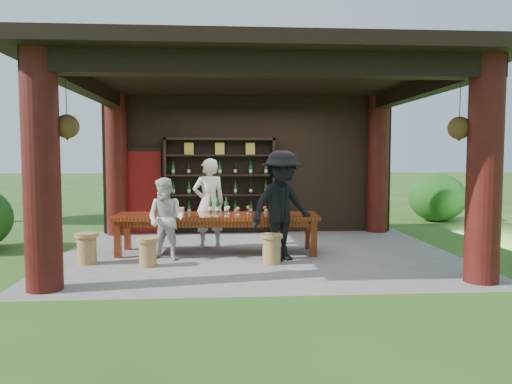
{
  "coord_description": "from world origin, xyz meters",
  "views": [
    {
      "loc": [
        -0.69,
        -9.43,
        1.87
      ],
      "look_at": [
        0.0,
        0.4,
        1.15
      ],
      "focal_mm": 35.0,
      "sensor_mm": 36.0,
      "label": 1
    }
  ],
  "objects": [
    {
      "name": "pavilion",
      "position": [
        -0.01,
        0.43,
        2.13
      ],
      "size": [
        7.5,
        6.0,
        3.6
      ],
      "color": "slate",
      "rests_on": "ground"
    },
    {
      "name": "stool_far_left",
      "position": [
        -3.01,
        -0.74,
        0.29
      ],
      "size": [
        0.41,
        0.41,
        0.54
      ],
      "rotation": [
        0.0,
        0.0,
        0.2
      ],
      "color": "olive",
      "rests_on": "ground"
    },
    {
      "name": "stool_near_right",
      "position": [
        0.18,
        -0.95,
        0.27
      ],
      "size": [
        0.39,
        0.39,
        0.52
      ],
      "rotation": [
        0.0,
        0.0,
        -0.3
      ],
      "color": "olive",
      "rests_on": "ground"
    },
    {
      "name": "tasting_table",
      "position": [
        -0.77,
        0.08,
        0.64
      ],
      "size": [
        3.88,
        1.16,
        0.75
      ],
      "rotation": [
        0.0,
        0.0,
        -0.04
      ],
      "color": "#521C0B",
      "rests_on": "ground"
    },
    {
      "name": "trees",
      "position": [
        3.96,
        1.67,
        3.37
      ],
      "size": [
        21.31,
        10.04,
        4.8
      ],
      "color": "#3F2819",
      "rests_on": "ground"
    },
    {
      "name": "guest_woman",
      "position": [
        -1.68,
        -0.5,
        0.74
      ],
      "size": [
        0.88,
        0.79,
        1.48
      ],
      "primitive_type": "imported",
      "rotation": [
        0.0,
        0.0,
        -0.39
      ],
      "color": "beige",
      "rests_on": "ground"
    },
    {
      "name": "table_glasses",
      "position": [
        -0.48,
        0.09,
        0.82
      ],
      "size": [
        2.0,
        0.41,
        0.15
      ],
      "color": "silver",
      "rests_on": "tasting_table"
    },
    {
      "name": "shrubs",
      "position": [
        2.97,
        0.5,
        0.56
      ],
      "size": [
        14.43,
        9.52,
        1.36
      ],
      "color": "#194C14",
      "rests_on": "ground"
    },
    {
      "name": "host",
      "position": [
        -0.94,
        0.74,
        0.91
      ],
      "size": [
        0.75,
        0.6,
        1.81
      ],
      "primitive_type": "imported",
      "rotation": [
        0.0,
        0.0,
        3.41
      ],
      "color": "silver",
      "rests_on": "ground"
    },
    {
      "name": "guest_man",
      "position": [
        0.39,
        -0.66,
        0.98
      ],
      "size": [
        1.46,
        1.26,
        1.96
      ],
      "primitive_type": "imported",
      "rotation": [
        0.0,
        0.0,
        0.52
      ],
      "color": "black",
      "rests_on": "ground"
    },
    {
      "name": "wine_shelf",
      "position": [
        -0.72,
        2.45,
        1.15
      ],
      "size": [
        2.6,
        0.4,
        2.29
      ],
      "color": "black",
      "rests_on": "ground"
    },
    {
      "name": "stool_near_left",
      "position": [
        -1.93,
        -1.01,
        0.26
      ],
      "size": [
        0.37,
        0.37,
        0.49
      ],
      "rotation": [
        0.0,
        0.0,
        -0.21
      ],
      "color": "olive",
      "rests_on": "ground"
    },
    {
      "name": "table_bottles",
      "position": [
        -0.75,
        0.38,
        0.9
      ],
      "size": [
        0.39,
        0.16,
        0.31
      ],
      "color": "#194C1E",
      "rests_on": "tasting_table"
    },
    {
      "name": "ground",
      "position": [
        0.0,
        0.0,
        0.0
      ],
      "size": [
        90.0,
        90.0,
        0.0
      ],
      "primitive_type": "plane",
      "color": "#2D5119",
      "rests_on": "ground"
    },
    {
      "name": "napkin_basket",
      "position": [
        -1.53,
        0.02,
        0.82
      ],
      "size": [
        0.27,
        0.19,
        0.14
      ],
      "primitive_type": "cube",
      "rotation": [
        0.0,
        0.0,
        -0.04
      ],
      "color": "#BF6672",
      "rests_on": "tasting_table"
    }
  ]
}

